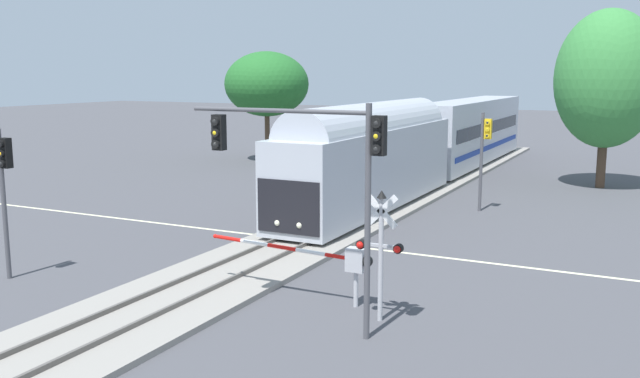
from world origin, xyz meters
name	(u,v)px	position (x,y,z in m)	size (l,w,h in m)	color
ground_plane	(305,241)	(0.00, 0.00, 0.00)	(220.00, 220.00, 0.00)	#47474C
road_centre_stripe	(305,241)	(0.00, 0.00, 0.00)	(44.00, 0.20, 0.01)	beige
railway_track	(305,239)	(0.00, 0.00, 0.10)	(4.40, 80.00, 0.32)	gray
commuter_train	(429,140)	(0.00, 16.57, 2.79)	(3.04, 38.98, 5.16)	#B2B7C1
crossing_gate_near	(338,259)	(4.57, -6.60, 1.41)	(5.64, 0.40, 1.80)	#B7B7BC
crossing_signal_mast	(380,242)	(6.25, -7.41, 2.29)	(1.36, 0.44, 3.74)	#B2B2B7
crossing_gate_far	(286,179)	(-4.60, 6.60, 1.39)	(5.49, 0.40, 1.80)	#B7B7BC
traffic_signal_near_left	(4,179)	(-6.43, -9.24, 3.43)	(0.53, 0.38, 5.11)	#4C4C51
traffic_signal_near_right	(314,159)	(4.90, -8.82, 4.70)	(5.78, 0.38, 6.17)	#4C4C51
traffic_signal_far_side	(485,146)	(5.10, 9.55, 3.34)	(0.53, 0.38, 4.97)	#4C4C51
pine_left_background	(267,84)	(-15.01, 22.15, 6.05)	(6.58, 6.58, 8.59)	#4C3828
oak_far_right	(607,79)	(9.81, 20.06, 6.55)	(6.09, 6.09, 10.69)	#4C3828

